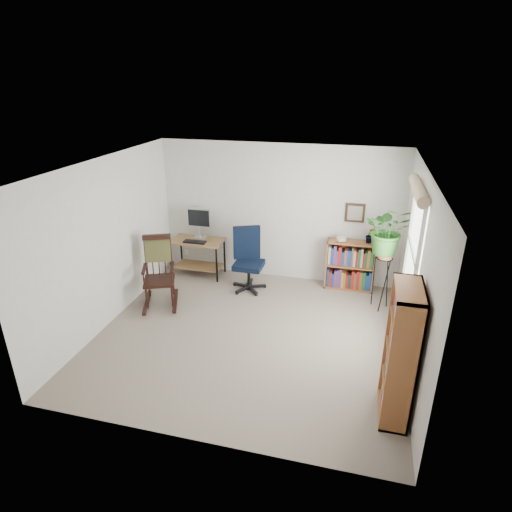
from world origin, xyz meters
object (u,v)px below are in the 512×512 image
(tall_bookshelf, at_px, (400,354))
(office_chair, at_px, (249,260))
(desk, at_px, (198,257))
(rocking_chair, at_px, (158,272))
(low_bookshelf, at_px, (350,265))

(tall_bookshelf, bearing_deg, office_chair, 133.30)
(desk, bearing_deg, office_chair, -18.54)
(office_chair, bearing_deg, tall_bookshelf, -70.25)
(rocking_chair, height_order, low_bookshelf, rocking_chair)
(desk, bearing_deg, low_bookshelf, 2.53)
(low_bookshelf, bearing_deg, rocking_chair, -155.58)
(low_bookshelf, xyz_separation_m, tall_bookshelf, (0.63, -2.90, 0.33))
(rocking_chair, height_order, tall_bookshelf, tall_bookshelf)
(office_chair, bearing_deg, rocking_chair, -169.37)
(desk, relative_size, rocking_chair, 0.83)
(rocking_chair, xyz_separation_m, low_bookshelf, (2.90, 1.32, -0.14))
(desk, bearing_deg, tall_bookshelf, -39.77)
(rocking_chair, distance_m, low_bookshelf, 3.19)
(low_bookshelf, bearing_deg, office_chair, -164.06)
(desk, bearing_deg, rocking_chair, -98.89)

